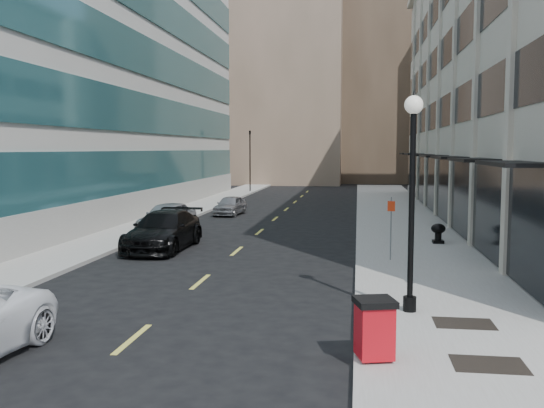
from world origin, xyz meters
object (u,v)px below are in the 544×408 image
(lamppost, at_px, (412,183))
(car_grey_sedan, at_px, (230,205))
(urn_planter, at_px, (438,231))
(traffic_signal, at_px, (250,134))
(sign_post, at_px, (391,219))
(car_black_pickup, at_px, (164,231))
(car_silver_sedan, at_px, (167,217))
(trash_bin, at_px, (374,327))

(lamppost, bearing_deg, car_grey_sedan, 112.68)
(urn_planter, bearing_deg, traffic_signal, 114.09)
(sign_post, bearing_deg, lamppost, -73.06)
(car_black_pickup, bearing_deg, traffic_signal, 94.94)
(traffic_signal, xyz_separation_m, car_silver_sedan, (0.70, -28.56, -4.94))
(car_black_pickup, relative_size, car_grey_sedan, 1.51)
(sign_post, relative_size, urn_planter, 2.73)
(trash_bin, bearing_deg, urn_planter, 63.21)
(car_grey_sedan, xyz_separation_m, sign_post, (9.49, -15.73, 1.05))
(urn_planter, bearing_deg, car_grey_sedan, 136.33)
(trash_bin, bearing_deg, sign_post, 70.28)
(traffic_signal, distance_m, lamppost, 44.92)
(car_silver_sedan, distance_m, lamppost, 18.67)
(urn_planter, bearing_deg, car_silver_sedan, 167.45)
(trash_bin, relative_size, lamppost, 0.22)
(car_silver_sedan, xyz_separation_m, urn_planter, (13.40, -2.98, -0.10))
(car_black_pickup, relative_size, trash_bin, 4.59)
(car_black_pickup, height_order, car_silver_sedan, car_black_pickup)
(car_silver_sedan, xyz_separation_m, sign_post, (11.09, -7.45, 0.91))
(car_grey_sedan, bearing_deg, car_silver_sedan, -95.53)
(car_silver_sedan, distance_m, urn_planter, 13.73)
(car_grey_sedan, distance_m, urn_planter, 16.31)
(sign_post, bearing_deg, trash_bin, -78.57)
(car_silver_sedan, relative_size, car_grey_sedan, 1.22)
(car_black_pickup, bearing_deg, car_silver_sedan, 107.45)
(car_grey_sedan, xyz_separation_m, trash_bin, (8.60, -26.72, 0.18))
(lamppost, distance_m, urn_planter, 12.23)
(trash_bin, height_order, urn_planter, trash_bin)
(traffic_signal, relative_size, sign_post, 2.93)
(car_black_pickup, xyz_separation_m, lamppost, (9.60, -9.25, 2.64))
(trash_bin, height_order, lamppost, lamppost)
(car_black_pickup, height_order, trash_bin, car_black_pickup)
(lamppost, relative_size, urn_planter, 6.44)
(traffic_signal, relative_size, trash_bin, 5.69)
(car_silver_sedan, bearing_deg, lamppost, -45.61)
(traffic_signal, bearing_deg, urn_planter, -65.91)
(car_black_pickup, xyz_separation_m, sign_post, (9.49, -2.01, 0.87))
(lamppost, bearing_deg, car_silver_sedan, 127.31)
(urn_planter, bearing_deg, sign_post, -117.34)
(car_silver_sedan, height_order, urn_planter, car_silver_sedan)
(lamppost, height_order, sign_post, lamppost)
(car_silver_sedan, distance_m, car_grey_sedan, 8.43)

